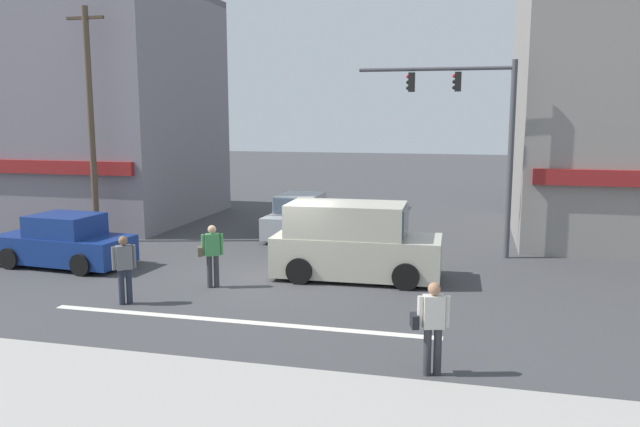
{
  "coord_description": "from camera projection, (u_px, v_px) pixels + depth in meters",
  "views": [
    {
      "loc": [
        4.97,
        -15.9,
        4.49
      ],
      "look_at": [
        0.55,
        2.0,
        1.6
      ],
      "focal_mm": 35.0,
      "sensor_mm": 36.0,
      "label": 1
    }
  ],
  "objects": [
    {
      "name": "ground_plane",
      "position": [
        283.0,
        281.0,
        17.12
      ],
      "size": [
        120.0,
        120.0,
        0.0
      ],
      "primitive_type": "plane",
      "color": "#3D3D3F"
    },
    {
      "name": "lane_marking_stripe",
      "position": [
        236.0,
        321.0,
        13.77
      ],
      "size": [
        9.0,
        0.24,
        0.01
      ],
      "primitive_type": "cube",
      "color": "silver",
      "rests_on": "ground"
    },
    {
      "name": "sidewalk_curb",
      "position": [
        108.0,
        426.0,
        8.96
      ],
      "size": [
        40.0,
        5.0,
        0.16
      ],
      "primitive_type": "cube",
      "color": "#9E9993",
      "rests_on": "ground"
    },
    {
      "name": "building_left_block",
      "position": [
        60.0,
        107.0,
        27.63
      ],
      "size": [
        12.57,
        8.58,
        9.79
      ],
      "color": "slate",
      "rests_on": "ground"
    },
    {
      "name": "utility_pole_near_left",
      "position": [
        91.0,
        123.0,
        21.89
      ],
      "size": [
        1.4,
        0.22,
        8.22
      ],
      "color": "brown",
      "rests_on": "ground"
    },
    {
      "name": "traffic_light_mast",
      "position": [
        479.0,
        126.0,
        19.52
      ],
      "size": [
        4.89,
        0.27,
        6.2
      ],
      "color": "#47474C",
      "rests_on": "ground"
    },
    {
      "name": "van_parked_curbside",
      "position": [
        354.0,
        243.0,
        17.3
      ],
      "size": [
        4.65,
        2.15,
        2.11
      ],
      "color": "#B7B29E",
      "rests_on": "ground"
    },
    {
      "name": "sedan_crossing_center",
      "position": [
        64.0,
        243.0,
        18.76
      ],
      "size": [
        4.22,
        2.12,
        1.58
      ],
      "color": "navy",
      "rests_on": "ground"
    },
    {
      "name": "sedan_waiting_far",
      "position": [
        300.0,
        217.0,
        23.54
      ],
      "size": [
        1.96,
        4.14,
        1.58
      ],
      "color": "#999EA3",
      "rests_on": "ground"
    },
    {
      "name": "pedestrian_foreground_with_bag",
      "position": [
        432.0,
        323.0,
        10.78
      ],
      "size": [
        0.69,
        0.36,
        1.67
      ],
      "color": "#333338",
      "rests_on": "ground"
    },
    {
      "name": "pedestrian_mid_crossing",
      "position": [
        212.0,
        252.0,
        16.37
      ],
      "size": [
        0.68,
        0.44,
        1.67
      ],
      "color": "#333338",
      "rests_on": "ground"
    },
    {
      "name": "pedestrian_far_side",
      "position": [
        124.0,
        266.0,
        14.9
      ],
      "size": [
        0.44,
        0.41,
        1.67
      ],
      "color": "#232838",
      "rests_on": "ground"
    }
  ]
}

